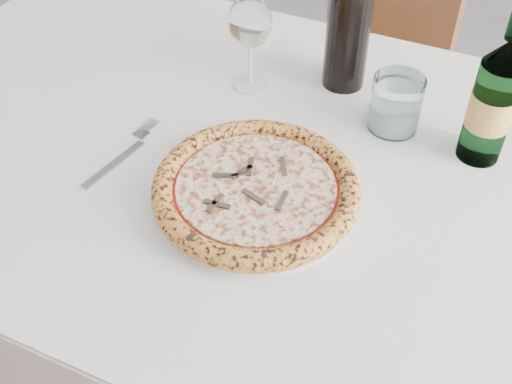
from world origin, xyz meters
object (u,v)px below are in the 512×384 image
at_px(chair_far, 371,45).
at_px(wine_glass, 250,25).
at_px(plate, 256,197).
at_px(tumbler, 395,107).
at_px(wine_bottle, 350,17).
at_px(pizza, 256,189).
at_px(beer_bottle, 494,101).
at_px(dining_table, 279,198).

relative_size(chair_far, wine_glass, 5.33).
bearing_deg(chair_far, plate, -87.20).
relative_size(tumbler, wine_bottle, 0.30).
height_order(plate, tumbler, tumbler).
xyz_separation_m(pizza, beer_bottle, (0.29, 0.24, 0.08)).
distance_m(wine_glass, wine_bottle, 0.17).
bearing_deg(beer_bottle, wine_bottle, 157.88).
bearing_deg(wine_glass, tumbler, -3.07).
relative_size(tumbler, beer_bottle, 0.36).
distance_m(dining_table, beer_bottle, 0.37).
xyz_separation_m(chair_far, pizza, (0.04, -0.87, 0.25)).
bearing_deg(wine_bottle, wine_glass, -153.88).
bearing_deg(plate, tumbler, 61.66).
xyz_separation_m(tumbler, beer_bottle, (0.15, -0.02, 0.07)).
bearing_deg(tumbler, wine_bottle, 142.68).
relative_size(plate, pizza, 0.95).
height_order(dining_table, beer_bottle, beer_bottle).
bearing_deg(plate, chair_far, 92.80).
xyz_separation_m(wine_glass, beer_bottle, (0.42, -0.03, -0.02)).
relative_size(chair_far, wine_bottle, 2.94).
height_order(wine_glass, tumbler, wine_glass).
xyz_separation_m(wine_glass, tumbler, (0.27, -0.01, -0.08)).
relative_size(wine_glass, beer_bottle, 0.65).
bearing_deg(wine_glass, wine_bottle, 26.12).
distance_m(dining_table, chair_far, 0.78).
height_order(chair_far, plate, chair_far).
bearing_deg(wine_glass, dining_table, -53.22).
bearing_deg(beer_bottle, tumbler, 173.19).
distance_m(plate, wine_glass, 0.33).
distance_m(dining_table, tumbler, 0.25).
height_order(pizza, beer_bottle, beer_bottle).
xyz_separation_m(tumbler, wine_bottle, (-0.12, 0.09, 0.09)).
distance_m(chair_far, tumbler, 0.69).
height_order(dining_table, tumbler, tumbler).
xyz_separation_m(pizza, tumbler, (0.14, 0.26, 0.02)).
relative_size(pizza, beer_bottle, 1.16).
distance_m(pizza, tumbler, 0.30).
height_order(wine_glass, beer_bottle, beer_bottle).
xyz_separation_m(dining_table, plate, (0.00, -0.10, 0.09)).
distance_m(wine_glass, tumbler, 0.29).
xyz_separation_m(chair_far, wine_bottle, (0.07, -0.52, 0.36)).
bearing_deg(beer_bottle, dining_table, -153.41).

